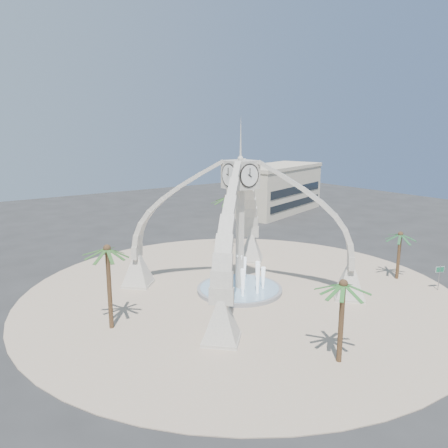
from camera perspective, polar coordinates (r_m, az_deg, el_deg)
ground at (r=41.66m, az=2.03°, el=-8.81°), size 140.00×140.00×0.00m
plaza at (r=41.65m, az=2.03°, el=-8.77°), size 40.00×40.00×0.06m
clock_tower at (r=39.78m, az=2.10°, el=-0.06°), size 17.94×17.94×16.30m
fountain at (r=41.56m, az=2.04°, el=-8.44°), size 8.00×8.00×3.62m
building_ne at (r=80.34m, az=6.89°, el=4.61°), size 21.87×14.17×8.60m
palm_east at (r=47.01m, az=22.06°, el=-1.32°), size 3.41×3.41×5.35m
palm_west at (r=33.43m, az=-15.03°, el=-3.30°), size 4.73×4.73×7.07m
palm_north at (r=54.08m, az=0.36°, el=3.40°), size 5.40×5.40×7.51m
palm_south at (r=28.88m, az=15.33°, el=-7.70°), size 4.80×4.80×6.13m
street_sign at (r=46.01m, az=26.34°, el=-5.71°), size 0.86×0.36×2.50m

